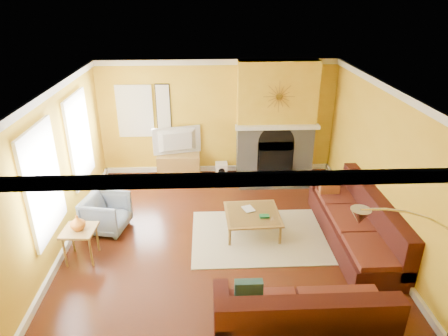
{
  "coord_description": "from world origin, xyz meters",
  "views": [
    {
      "loc": [
        -0.26,
        -6.02,
        4.13
      ],
      "look_at": [
        0.03,
        0.4,
        1.23
      ],
      "focal_mm": 32.0,
      "sensor_mm": 36.0,
      "label": 1
    }
  ],
  "objects_px": {
    "coffee_table": "(252,222)",
    "media_console": "(179,165)",
    "armchair": "(106,214)",
    "arc_lamp": "(409,295)",
    "sectional_sofa": "(304,239)",
    "side_table": "(81,244)"
  },
  "relations": [
    {
      "from": "coffee_table",
      "to": "media_console",
      "type": "height_order",
      "value": "media_console"
    },
    {
      "from": "coffee_table",
      "to": "armchair",
      "type": "relative_size",
      "value": 1.31
    },
    {
      "from": "coffee_table",
      "to": "arc_lamp",
      "type": "height_order",
      "value": "arc_lamp"
    },
    {
      "from": "sectional_sofa",
      "to": "coffee_table",
      "type": "height_order",
      "value": "sectional_sofa"
    },
    {
      "from": "media_console",
      "to": "side_table",
      "type": "xyz_separation_m",
      "value": [
        -1.42,
        -3.17,
        0.01
      ]
    },
    {
      "from": "sectional_sofa",
      "to": "coffee_table",
      "type": "bearing_deg",
      "value": 126.97
    },
    {
      "from": "media_console",
      "to": "armchair",
      "type": "relative_size",
      "value": 1.33
    },
    {
      "from": "armchair",
      "to": "coffee_table",
      "type": "bearing_deg",
      "value": -81.76
    },
    {
      "from": "media_console",
      "to": "sectional_sofa",
      "type": "bearing_deg",
      "value": -57.27
    },
    {
      "from": "coffee_table",
      "to": "side_table",
      "type": "distance_m",
      "value": 2.99
    },
    {
      "from": "arc_lamp",
      "to": "sectional_sofa",
      "type": "bearing_deg",
      "value": 107.79
    },
    {
      "from": "side_table",
      "to": "armchair",
      "type": "bearing_deg",
      "value": 75.58
    },
    {
      "from": "sectional_sofa",
      "to": "armchair",
      "type": "relative_size",
      "value": 5.27
    },
    {
      "from": "coffee_table",
      "to": "media_console",
      "type": "xyz_separation_m",
      "value": [
        -1.49,
        2.48,
        0.08
      ]
    },
    {
      "from": "armchair",
      "to": "arc_lamp",
      "type": "xyz_separation_m",
      "value": [
        4.05,
        -3.15,
        0.74
      ]
    },
    {
      "from": "armchair",
      "to": "side_table",
      "type": "xyz_separation_m",
      "value": [
        -0.22,
        -0.87,
        -0.06
      ]
    },
    {
      "from": "media_console",
      "to": "side_table",
      "type": "relative_size",
      "value": 1.75
    },
    {
      "from": "sectional_sofa",
      "to": "media_console",
      "type": "height_order",
      "value": "sectional_sofa"
    },
    {
      "from": "sectional_sofa",
      "to": "coffee_table",
      "type": "relative_size",
      "value": 4.03
    },
    {
      "from": "armchair",
      "to": "arc_lamp",
      "type": "relative_size",
      "value": 0.35
    },
    {
      "from": "sectional_sofa",
      "to": "coffee_table",
      "type": "xyz_separation_m",
      "value": [
        -0.72,
        0.96,
        -0.26
      ]
    },
    {
      "from": "arc_lamp",
      "to": "side_table",
      "type": "bearing_deg",
      "value": 151.92
    }
  ]
}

